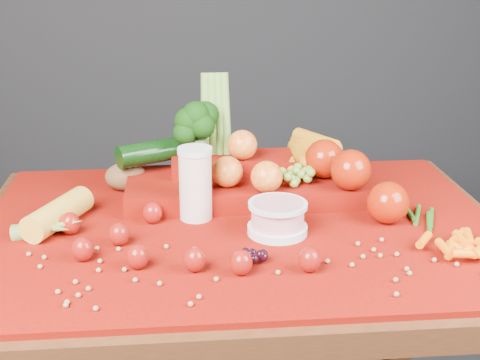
{
  "coord_description": "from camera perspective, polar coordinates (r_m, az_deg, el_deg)",
  "views": [
    {
      "loc": [
        -0.12,
        -1.25,
        1.31
      ],
      "look_at": [
        0.0,
        0.02,
        0.85
      ],
      "focal_mm": 50.0,
      "sensor_mm": 36.0,
      "label": 1
    }
  ],
  "objects": [
    {
      "name": "table",
      "position": [
        1.42,
        0.08,
        -7.7
      ],
      "size": [
        1.1,
        0.8,
        0.75
      ],
      "color": "black",
      "rests_on": "ground"
    },
    {
      "name": "potato",
      "position": [
        1.57,
        -9.72,
        0.29
      ],
      "size": [
        0.1,
        0.07,
        0.07
      ],
      "primitive_type": "ellipsoid",
      "color": "brown",
      "rests_on": "red_cloth"
    },
    {
      "name": "red_cloth",
      "position": [
        1.37,
        0.08,
        -3.97
      ],
      "size": [
        1.05,
        0.75,
        0.01
      ],
      "primitive_type": "cube",
      "color": "#720C03",
      "rests_on": "table"
    },
    {
      "name": "yogurt_bowl",
      "position": [
        1.32,
        3.23,
        -3.17
      ],
      "size": [
        0.12,
        0.12,
        0.06
      ],
      "rotation": [
        0.0,
        0.0,
        -0.1
      ],
      "color": "silver",
      "rests_on": "red_cloth"
    },
    {
      "name": "dark_grape_cluster",
      "position": [
        1.21,
        0.81,
        -6.49
      ],
      "size": [
        0.06,
        0.05,
        0.03
      ],
      "primitive_type": null,
      "color": "black",
      "rests_on": "red_cloth"
    },
    {
      "name": "baby_carrot_pile",
      "position": [
        1.3,
        17.94,
        -5.31
      ],
      "size": [
        0.18,
        0.18,
        0.03
      ],
      "primitive_type": null,
      "color": "orange",
      "rests_on": "red_cloth"
    },
    {
      "name": "strawberry_scatter",
      "position": [
        1.24,
        -6.77,
        -5.31
      ],
      "size": [
        0.48,
        0.28,
        0.05
      ],
      "color": "maroon",
      "rests_on": "red_cloth"
    },
    {
      "name": "green_bean_pile",
      "position": [
        1.44,
        15.27,
        -3.03
      ],
      "size": [
        0.14,
        0.12,
        0.01
      ],
      "primitive_type": null,
      "color": "#235E15",
      "rests_on": "red_cloth"
    },
    {
      "name": "milk_glass",
      "position": [
        1.37,
        -3.83,
        -0.08
      ],
      "size": [
        0.07,
        0.07,
        0.15
      ],
      "rotation": [
        0.0,
        0.0,
        -0.25
      ],
      "color": "beige",
      "rests_on": "red_cloth"
    },
    {
      "name": "produce_mound",
      "position": [
        1.49,
        1.47,
        0.73
      ],
      "size": [
        0.61,
        0.39,
        0.27
      ],
      "color": "#720C03",
      "rests_on": "red_cloth"
    },
    {
      "name": "corn_ear",
      "position": [
        1.37,
        -15.79,
        -3.57
      ],
      "size": [
        0.24,
        0.26,
        0.06
      ],
      "rotation": [
        0.0,
        0.0,
        1.13
      ],
      "color": "gold",
      "rests_on": "red_cloth"
    },
    {
      "name": "soybean_scatter",
      "position": [
        1.19,
        0.99,
        -7.38
      ],
      "size": [
        0.84,
        0.24,
        0.01
      ],
      "primitive_type": null,
      "color": "#A07845",
      "rests_on": "red_cloth"
    }
  ]
}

